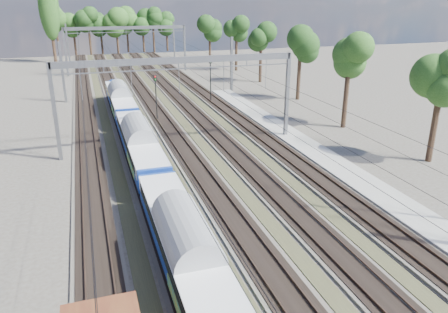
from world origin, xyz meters
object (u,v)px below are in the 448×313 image
object	(u,v)px
worker	(131,63)
signal_far	(210,74)
emu_train	(140,140)
signal_near	(156,92)

from	to	relation	value
worker	signal_far	bearing A→B (deg)	-169.81
emu_train	worker	world-z (taller)	emu_train
emu_train	signal_far	bearing A→B (deg)	59.51
worker	signal_near	world-z (taller)	signal_near
signal_near	signal_far	xyz separation A→B (m)	(9.11, 7.80, 0.47)
worker	signal_far	xyz separation A→B (m)	(7.16, -36.46, 3.03)
emu_train	signal_near	distance (m)	14.86
signal_near	signal_far	bearing A→B (deg)	19.96
worker	signal_near	bearing A→B (deg)	176.56
emu_train	signal_near	world-z (taller)	signal_near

